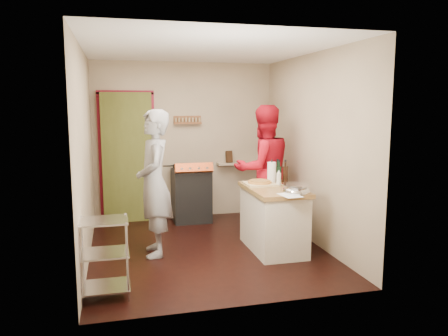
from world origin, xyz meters
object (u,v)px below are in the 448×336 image
at_px(wire_shelving, 104,254).
at_px(person_red, 263,169).
at_px(person_stripe, 154,183).
at_px(island, 274,216).
at_px(stove, 191,194).

height_order(wire_shelving, person_red, person_red).
distance_m(wire_shelving, person_stripe, 1.38).
xyz_separation_m(wire_shelving, island, (2.14, 0.94, 0.01)).
distance_m(island, person_stripe, 1.62).
height_order(stove, wire_shelving, stove).
bearing_deg(wire_shelving, stove, 63.15).
relative_size(wire_shelving, person_stripe, 0.43).
xyz_separation_m(stove, wire_shelving, (-1.33, -2.62, -0.01)).
distance_m(island, person_red, 1.00).
height_order(stove, island, island).
bearing_deg(stove, island, -64.43).
height_order(island, person_stripe, person_stripe).
bearing_deg(person_stripe, stove, 154.68).
bearing_deg(wire_shelving, person_stripe, 62.02).
xyz_separation_m(stove, island, (0.81, -1.69, -0.00)).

